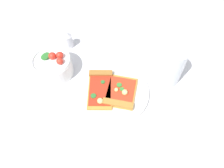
{
  "coord_description": "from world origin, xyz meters",
  "views": [
    {
      "loc": [
        -0.02,
        0.34,
        0.61
      ],
      "look_at": [
        0.01,
        -0.05,
        0.03
      ],
      "focal_mm": 35.19,
      "sensor_mm": 36.0,
      "label": 1
    }
  ],
  "objects_px": {
    "pizza_slice_near": "(100,87)",
    "pepper_shaker": "(68,40)",
    "plate": "(112,92)",
    "pizza_slice_far": "(120,94)",
    "soda_glass": "(172,67)",
    "salad_bowl": "(53,66)"
  },
  "relations": [
    {
      "from": "pizza_slice_near",
      "to": "pizza_slice_far",
      "type": "xyz_separation_m",
      "value": [
        -0.07,
        0.02,
        0.0
      ]
    },
    {
      "from": "salad_bowl",
      "to": "soda_glass",
      "type": "relative_size",
      "value": 0.94
    },
    {
      "from": "plate",
      "to": "pizza_slice_far",
      "type": "distance_m",
      "value": 0.03
    },
    {
      "from": "pizza_slice_near",
      "to": "soda_glass",
      "type": "relative_size",
      "value": 1.05
    },
    {
      "from": "pizza_slice_far",
      "to": "pepper_shaker",
      "type": "height_order",
      "value": "pepper_shaker"
    },
    {
      "from": "pepper_shaker",
      "to": "pizza_slice_far",
      "type": "bearing_deg",
      "value": 133.27
    },
    {
      "from": "pizza_slice_far",
      "to": "pepper_shaker",
      "type": "bearing_deg",
      "value": -46.73
    },
    {
      "from": "pizza_slice_far",
      "to": "pepper_shaker",
      "type": "distance_m",
      "value": 0.29
    },
    {
      "from": "plate",
      "to": "salad_bowl",
      "type": "bearing_deg",
      "value": -19.64
    },
    {
      "from": "pizza_slice_far",
      "to": "pizza_slice_near",
      "type": "bearing_deg",
      "value": -17.89
    },
    {
      "from": "salad_bowl",
      "to": "pepper_shaker",
      "type": "xyz_separation_m",
      "value": [
        -0.03,
        -0.13,
        -0.01
      ]
    },
    {
      "from": "pizza_slice_near",
      "to": "soda_glass",
      "type": "xyz_separation_m",
      "value": [
        -0.23,
        -0.06,
        0.05
      ]
    },
    {
      "from": "plate",
      "to": "pizza_slice_near",
      "type": "xyz_separation_m",
      "value": [
        0.04,
        -0.01,
        0.01
      ]
    },
    {
      "from": "plate",
      "to": "pepper_shaker",
      "type": "bearing_deg",
      "value": -48.74
    },
    {
      "from": "pizza_slice_near",
      "to": "pepper_shaker",
      "type": "distance_m",
      "value": 0.24
    },
    {
      "from": "plate",
      "to": "pizza_slice_near",
      "type": "height_order",
      "value": "pizza_slice_near"
    },
    {
      "from": "soda_glass",
      "to": "plate",
      "type": "bearing_deg",
      "value": 20.0
    },
    {
      "from": "plate",
      "to": "soda_glass",
      "type": "xyz_separation_m",
      "value": [
        -0.19,
        -0.07,
        0.06
      ]
    },
    {
      "from": "pizza_slice_near",
      "to": "pepper_shaker",
      "type": "bearing_deg",
      "value": -54.86
    },
    {
      "from": "pizza_slice_far",
      "to": "salad_bowl",
      "type": "height_order",
      "value": "salad_bowl"
    },
    {
      "from": "pizza_slice_near",
      "to": "soda_glass",
      "type": "bearing_deg",
      "value": -164.93
    },
    {
      "from": "soda_glass",
      "to": "salad_bowl",
      "type": "bearing_deg",
      "value": -0.71
    }
  ]
}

